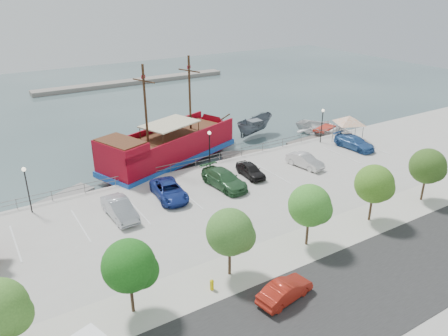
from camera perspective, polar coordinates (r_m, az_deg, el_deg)
ground at (r=42.40m, az=2.58°, el=-4.35°), size 160.00×160.00×0.00m
land_slab at (r=30.46m, az=26.79°, el=-19.04°), size 100.00×58.00×1.20m
street at (r=32.06m, az=19.40°, el=-13.88°), size 100.00×8.00×0.04m
sidewalk at (r=35.24m, az=11.91°, el=-9.24°), size 100.00×4.00×0.05m
seawall_railing at (r=47.77m, az=-2.65°, el=0.98°), size 50.00×0.06×1.00m
far_shore at (r=93.43m, az=-11.70°, el=10.98°), size 40.00×3.00×0.80m
pirate_ship at (r=51.02m, az=-5.99°, el=3.05°), size 20.15×11.76×12.52m
patrol_boat at (r=59.78m, az=4.00°, el=5.33°), size 6.81×3.81×2.49m
speedboat at (r=61.35m, az=13.01°, el=4.84°), size 7.95×9.37×1.65m
dock_west at (r=44.95m, az=-20.93°, el=-4.01°), size 7.59×5.03×0.42m
dock_mid at (r=53.06m, az=3.65°, el=1.77°), size 7.69×4.75×0.42m
dock_east at (r=58.82m, az=11.31°, el=3.55°), size 7.51×2.89×0.42m
canopy_tent at (r=56.36m, az=16.12°, el=6.57°), size 5.88×5.88×3.77m
street_sedan at (r=28.88m, az=7.97°, el=-15.59°), size 4.21×2.07×1.33m
fire_hydrant at (r=29.47m, az=-1.60°, el=-14.96°), size 0.28×0.28×0.81m
lamp_post_left at (r=40.69m, az=-24.42°, el=-1.66°), size 0.36×0.36×4.28m
lamp_post_mid at (r=45.84m, az=-1.91°, el=3.24°), size 0.36×0.36×4.28m
lamp_post_right at (r=55.15m, az=12.72°, el=6.18°), size 0.36×0.36×4.28m
tree_a at (r=25.88m, az=-27.19°, el=-16.26°), size 3.30×3.20×5.00m
tree_b at (r=26.69m, az=-11.97°, el=-12.51°), size 3.30×3.20×5.00m
tree_c at (r=29.20m, az=1.08°, el=-8.50°), size 3.30×3.20×5.00m
tree_d at (r=33.03m, az=11.38°, el=-4.95°), size 3.30×3.20×5.00m
tree_e at (r=37.79m, az=19.23°, el=-2.10°), size 3.30×3.20×5.00m
tree_f at (r=43.15m, az=25.22°, el=0.11°), size 3.30×3.20×5.00m
parked_car_b at (r=38.31m, az=-13.47°, el=-5.19°), size 1.92×4.98×1.62m
parked_car_c at (r=40.82m, az=-7.18°, el=-2.94°), size 3.03×5.59×1.49m
parked_car_d at (r=42.62m, az=0.01°, el=-1.45°), size 2.86×5.85×1.64m
parked_car_e at (r=45.00m, az=3.49°, el=-0.27°), size 1.91×4.18×1.39m
parked_car_f at (r=47.99m, az=10.54°, el=0.93°), size 2.22×4.52×1.43m
parked_car_h at (r=54.75m, az=16.65°, el=3.22°), size 2.55×5.37×1.51m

